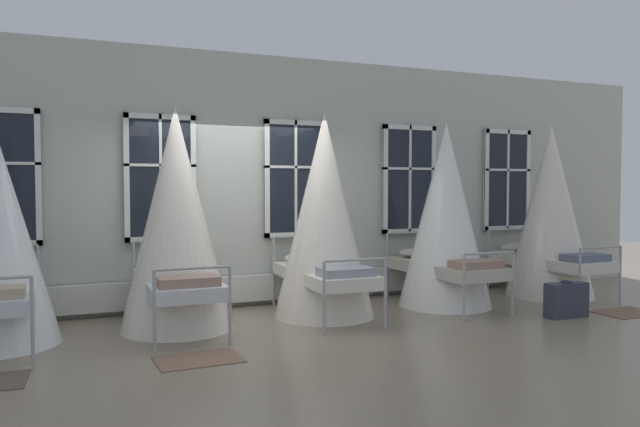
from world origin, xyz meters
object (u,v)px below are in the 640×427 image
cot_third (176,222)px  suitcase_dark (566,300)px  cot_fourth (324,218)px  cot_fifth (445,218)px  cot_sixth (550,214)px

cot_third → suitcase_dark: bearing=-105.5°
cot_third → cot_fourth: size_ratio=0.99×
cot_fifth → cot_fourth: bearing=88.3°
cot_sixth → cot_third: bearing=88.3°
cot_fourth → cot_sixth: cot_fourth is taller
cot_third → cot_fourth: bearing=-90.4°
cot_fourth → cot_fifth: (1.83, -0.01, -0.02)m
cot_fifth → cot_sixth: bearing=-91.2°
cot_third → cot_fifth: bearing=-90.6°
cot_fifth → suitcase_dark: (0.98, -1.25, -1.01)m
cot_sixth → suitcase_dark: 1.86m
cot_third → cot_fourth: (1.87, 0.00, 0.01)m
cot_fifth → cot_sixth: size_ratio=0.98×
cot_third → cot_fifth: cot_third is taller
cot_fourth → cot_fifth: cot_fourth is taller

